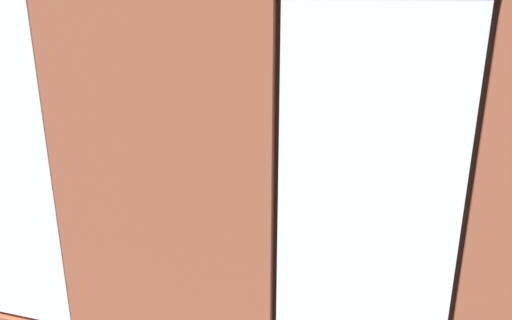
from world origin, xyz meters
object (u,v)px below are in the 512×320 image
Objects in this scene: remote_black at (217,191)px; papasan_chair at (281,160)px; potted_plant_by_left_couch at (479,204)px; media_console at (68,185)px; table_plant_small at (292,182)px; coffee_table at (256,196)px; potted_plant_near_tv at (48,180)px; couch_by_window at (114,307)px; tv_flatscreen at (62,139)px; potted_plant_foreground_right at (143,116)px; cup_ceramic at (256,189)px; potted_plant_mid_room_small at (340,190)px; candle_jar at (243,184)px; potted_plant_between_couches at (283,304)px.

papasan_chair reaches higher than remote_black.
remote_black is 3.16m from potted_plant_by_left_couch.
table_plant_small is at bearing -175.53° from media_console.
potted_plant_near_tv is at bearing 27.45° from coffee_table.
couch_by_window reaches higher than media_console.
tv_flatscreen is 1.69m from potted_plant_foreground_right.
potted_plant_foreground_right is (2.37, -1.57, 0.39)m from cup_ceramic.
table_plant_small reaches higher than media_console.
table_plant_small reaches higher than potted_plant_mid_room_small.
cup_ceramic reaches higher than coffee_table.
couch_by_window is 11.47× the size of remote_black.
media_console is 1.08× the size of papasan_chair.
candle_jar is 2.49m from media_console.
cup_ceramic is at bearing -177.95° from media_console.
coffee_table is 2.68m from potted_plant_by_left_couch.
cup_ceramic is 0.48m from remote_black.
remote_black is at bearing 138.37° from potted_plant_foreground_right.
potted_plant_near_tv is 3.50m from potted_plant_mid_room_small.
couch_by_window reaches higher than candle_jar.
candle_jar is (0.19, -0.10, 0.01)m from cup_ceramic.
media_console is 4.26m from potted_plant_between_couches.
remote_black is 2.21m from media_console.
couch_by_window is 1.27× the size of coffee_table.
couch_by_window reaches higher than remote_black.
cup_ceramic is 0.17× the size of potted_plant_mid_room_small.
candle_jar is at bearing 146.04° from potted_plant_foreground_right.
tv_flatscreen is at bearing 9.43° from potted_plant_mid_room_small.
tv_flatscreen reaches higher than papasan_chair.
table_plant_small is 3.11m from tv_flatscreen.
couch_by_window is 19.15× the size of cup_ceramic.
potted_plant_foreground_right is at bearing -100.06° from media_console.
coffee_table is at bearing 90.00° from cup_ceramic.
media_console is at bearing -61.09° from potted_plant_near_tv.
couch_by_window is at bearing 63.24° from potted_plant_mid_room_small.
potted_plant_near_tv reaches higher than candle_jar.
candle_jar is at bearing -28.50° from coffee_table.
couch_by_window is at bearing 140.57° from potted_plant_near_tv.
cup_ceramic is 2.86m from potted_plant_foreground_right.
media_console is at bearing -47.07° from couch_by_window.
potted_plant_between_couches reaches higher than candle_jar.
candle_jar reaches higher than cup_ceramic.
remote_black is 0.12× the size of potted_plant_foreground_right.
potted_plant_foreground_right reaches higher than coffee_table.
potted_plant_by_left_couch is 1.65m from potted_plant_mid_room_small.
remote_black is at bearing 15.19° from cup_ceramic.
tv_flatscreen is 3.08m from papasan_chair.
papasan_chair is at bearing -42.12° from potted_plant_mid_room_small.
remote_black is at bearing 179.22° from media_console.
papasan_chair is 0.71× the size of potted_plant_foreground_right.
potted_plant_by_left_couch is (-3.12, -2.99, 0.05)m from couch_by_window.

